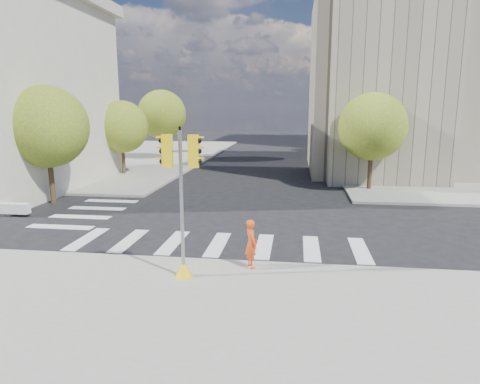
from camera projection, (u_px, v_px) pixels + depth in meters
The scene contains 15 objects.
ground at pixel (228, 230), 18.56m from camera, with size 160.00×160.00×0.00m, color black.
sidewalk_far_right at pixel (475, 162), 41.26m from camera, with size 28.00×40.00×0.15m, color gray.
sidewalk_far_left at pixel (84, 156), 46.39m from camera, with size 28.00×40.00×0.15m, color gray.
civic_building at pixel (461, 81), 33.73m from camera, with size 26.00×16.00×19.39m.
office_tower at pixel (453, 28), 53.65m from camera, with size 20.00×18.00×30.00m, color #9EA0A3.
tree_lw_near at pixel (47, 127), 22.97m from camera, with size 4.40×4.40×6.41m.
tree_lw_mid at pixel (122, 127), 32.78m from camera, with size 4.00×4.00×5.77m.
tree_lw_far at pixel (162, 114), 42.35m from camera, with size 4.80×4.80×6.95m.
tree_re_near at pixel (372, 127), 26.53m from camera, with size 4.20×4.20×6.16m.
tree_re_mid at pixel (350, 117), 38.14m from camera, with size 4.60×4.60×6.66m.
tree_re_far at pixel (337, 119), 49.90m from camera, with size 4.00×4.00×5.88m.
lamp_near at pixel (371, 117), 30.25m from camera, with size 0.35×0.18×8.11m.
lamp_far at pixel (348, 114), 43.86m from camera, with size 0.35×0.18×8.11m.
traffic_signal at pixel (182, 215), 12.73m from camera, with size 1.08×0.56×4.56m.
photographer at pixel (251, 244), 13.71m from camera, with size 0.58×0.38×1.60m, color #E44915.
Camera 1 is at (2.84, -17.66, 5.25)m, focal length 32.00 mm.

